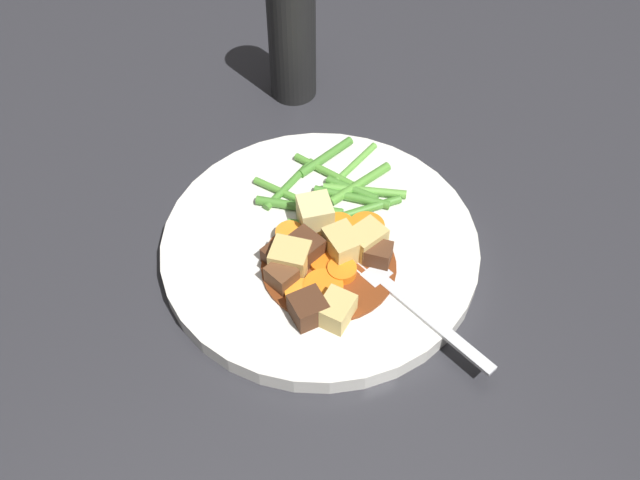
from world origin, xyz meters
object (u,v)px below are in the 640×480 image
(carrot_slice_1, at_px, (342,271))
(carrot_slice_2, at_px, (323,288))
(meat_chunk_4, at_px, (378,255))
(carrot_slice_5, at_px, (300,294))
(carrot_slice_4, at_px, (325,261))
(potato_chunk_2, at_px, (336,310))
(meat_chunk_1, at_px, (275,255))
(carrot_slice_6, at_px, (367,230))
(potato_chunk_4, at_px, (342,246))
(meat_chunk_2, at_px, (304,249))
(dinner_plate, at_px, (320,246))
(carrot_slice_0, at_px, (338,228))
(meat_chunk_3, at_px, (308,309))
(fork, at_px, (403,297))
(potato_chunk_3, at_px, (311,215))
(potato_chunk_1, at_px, (366,241))
(pepper_mill, at_px, (292,38))
(carrot_slice_3, at_px, (290,236))
(potato_chunk_0, at_px, (290,258))
(meat_chunk_0, at_px, (282,277))

(carrot_slice_1, bearing_deg, carrot_slice_2, -57.94)
(meat_chunk_4, bearing_deg, carrot_slice_5, -75.02)
(carrot_slice_4, relative_size, potato_chunk_2, 1.12)
(meat_chunk_1, height_order, meat_chunk_4, meat_chunk_4)
(carrot_slice_6, relative_size, potato_chunk_4, 1.03)
(potato_chunk_2, distance_m, meat_chunk_2, 0.07)
(meat_chunk_2, bearing_deg, dinner_plate, 130.96)
(carrot_slice_0, bearing_deg, carrot_slice_6, 70.78)
(carrot_slice_1, distance_m, meat_chunk_2, 0.04)
(meat_chunk_3, bearing_deg, fork, 88.60)
(potato_chunk_2, height_order, potato_chunk_3, potato_chunk_3)
(potato_chunk_1, bearing_deg, meat_chunk_2, -95.79)
(carrot_slice_6, relative_size, meat_chunk_1, 1.74)
(carrot_slice_0, relative_size, potato_chunk_4, 0.97)
(carrot_slice_4, relative_size, fork, 0.20)
(fork, distance_m, pepper_mill, 0.31)
(carrot_slice_3, distance_m, fork, 0.11)
(carrot_slice_4, distance_m, potato_chunk_0, 0.03)
(dinner_plate, distance_m, meat_chunk_3, 0.08)
(potato_chunk_3, distance_m, meat_chunk_4, 0.07)
(dinner_plate, relative_size, carrot_slice_5, 10.84)
(carrot_slice_0, distance_m, fork, 0.09)
(carrot_slice_5, relative_size, fork, 0.16)
(carrot_slice_2, xyz_separation_m, potato_chunk_4, (-0.03, 0.03, 0.01))
(potato_chunk_0, height_order, potato_chunk_4, potato_chunk_4)
(potato_chunk_1, relative_size, meat_chunk_4, 1.33)
(meat_chunk_4, bearing_deg, potato_chunk_3, -139.67)
(carrot_slice_2, distance_m, carrot_slice_6, 0.07)
(carrot_slice_0, height_order, potato_chunk_0, potato_chunk_0)
(meat_chunk_3, height_order, meat_chunk_4, same)
(carrot_slice_4, relative_size, meat_chunk_0, 1.43)
(meat_chunk_1, bearing_deg, carrot_slice_5, 16.16)
(potato_chunk_2, relative_size, meat_chunk_2, 1.05)
(carrot_slice_5, bearing_deg, meat_chunk_4, 104.98)
(fork, xyz_separation_m, pepper_mill, (-0.30, -0.02, 0.05))
(carrot_slice_4, relative_size, potato_chunk_3, 1.13)
(carrot_slice_5, relative_size, potato_chunk_1, 0.86)
(meat_chunk_4, distance_m, pepper_mill, 0.27)
(meat_chunk_3, bearing_deg, potato_chunk_3, 165.08)
(carrot_slice_0, height_order, carrot_slice_4, same)
(potato_chunk_4, distance_m, pepper_mill, 0.25)
(dinner_plate, height_order, meat_chunk_0, meat_chunk_0)
(carrot_slice_1, bearing_deg, carrot_slice_5, -71.54)
(meat_chunk_1, distance_m, meat_chunk_2, 0.02)
(dinner_plate, height_order, carrot_slice_6, carrot_slice_6)
(potato_chunk_0, bearing_deg, carrot_slice_1, 64.88)
(carrot_slice_4, bearing_deg, fork, 47.02)
(carrot_slice_0, relative_size, carrot_slice_6, 0.94)
(potato_chunk_0, distance_m, potato_chunk_2, 0.06)
(carrot_slice_1, xyz_separation_m, carrot_slice_4, (-0.02, -0.01, -0.00))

